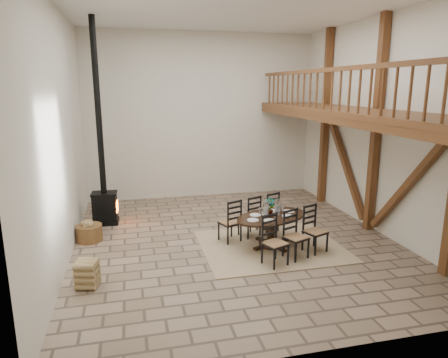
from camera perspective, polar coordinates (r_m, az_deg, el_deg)
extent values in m
plane|color=gray|center=(9.14, 1.56, -8.80)|extent=(8.00, 8.00, 0.00)
cube|color=beige|center=(12.42, -3.20, 8.90)|extent=(7.00, 0.02, 5.00)
cube|color=beige|center=(4.82, 14.16, 1.82)|extent=(7.00, 0.02, 5.00)
cube|color=beige|center=(8.33, -22.38, 5.86)|extent=(0.02, 8.00, 5.00)
cube|color=beige|center=(10.02, 21.53, 7.00)|extent=(0.02, 8.00, 5.00)
cube|color=white|center=(8.63, 1.79, 23.73)|extent=(7.00, 8.00, 0.02)
cube|color=brown|center=(9.96, 20.95, 7.01)|extent=(0.18, 0.18, 5.00)
cube|color=brown|center=(12.09, 14.28, 8.41)|extent=(0.18, 0.18, 5.00)
cube|color=brown|center=(9.13, 24.76, -0.83)|extent=(0.14, 2.16, 2.54)
cube|color=brown|center=(11.15, 16.91, 2.16)|extent=(0.14, 2.16, 2.54)
cube|color=brown|center=(9.93, 21.10, 8.73)|extent=(0.20, 7.80, 0.20)
cube|color=brown|center=(9.56, 17.71, 9.15)|extent=(1.60, 7.80, 0.12)
cube|color=brown|center=(9.23, 13.90, 8.64)|extent=(0.18, 7.80, 0.22)
cube|color=brown|center=(9.21, 14.25, 14.85)|extent=(0.09, 7.60, 0.09)
cube|color=brown|center=(9.21, 14.10, 12.24)|extent=(0.06, 7.60, 0.86)
cube|color=tan|center=(8.89, 6.67, -9.47)|extent=(3.00, 2.50, 0.02)
ellipsoid|color=black|center=(8.65, 6.79, -5.36)|extent=(1.96, 1.59, 0.04)
cylinder|color=black|center=(8.77, 6.73, -7.53)|extent=(0.17, 0.17, 0.62)
cylinder|color=black|center=(8.87, 6.68, -9.23)|extent=(0.52, 0.52, 0.06)
cube|color=#A5764C|center=(7.86, 7.34, -9.12)|extent=(0.53, 0.52, 0.04)
cube|color=black|center=(7.95, 7.29, -10.69)|extent=(0.51, 0.51, 0.43)
cube|color=black|center=(7.89, 6.52, -6.98)|extent=(0.34, 0.17, 0.56)
cube|color=#A5764C|center=(8.23, 10.26, -8.19)|extent=(0.53, 0.52, 0.04)
cube|color=black|center=(8.31, 10.19, -9.70)|extent=(0.51, 0.51, 0.43)
cube|color=black|center=(8.25, 9.45, -6.16)|extent=(0.34, 0.17, 0.56)
cube|color=#A5764C|center=(8.61, 12.91, -7.33)|extent=(0.53, 0.52, 0.04)
cube|color=black|center=(8.70, 12.83, -8.78)|extent=(0.51, 0.51, 0.43)
cube|color=black|center=(8.64, 12.12, -5.39)|extent=(0.34, 0.17, 0.56)
cube|color=#A5764C|center=(8.94, 0.83, -6.21)|extent=(0.53, 0.52, 0.04)
cube|color=black|center=(9.02, 0.82, -7.62)|extent=(0.51, 0.51, 0.43)
cube|color=black|center=(8.72, 1.52, -4.91)|extent=(0.34, 0.17, 0.56)
cube|color=#A5764C|center=(9.27, 3.65, -5.54)|extent=(0.53, 0.52, 0.04)
cube|color=black|center=(9.34, 3.63, -6.90)|extent=(0.51, 0.51, 0.43)
cube|color=black|center=(9.05, 4.38, -4.26)|extent=(0.34, 0.17, 0.56)
cube|color=#A5764C|center=(9.61, 6.27, -4.90)|extent=(0.53, 0.52, 0.04)
cube|color=black|center=(9.69, 6.24, -6.22)|extent=(0.51, 0.51, 0.43)
cube|color=black|center=(9.41, 7.03, -3.65)|extent=(0.34, 0.17, 0.56)
cube|color=white|center=(8.65, 6.79, -5.19)|extent=(1.46, 1.09, 0.01)
cube|color=white|center=(8.62, 6.81, -4.66)|extent=(0.89, 0.57, 0.18)
cylinder|color=white|center=(8.49, 5.97, -4.36)|extent=(0.12, 0.12, 0.34)
cylinder|color=white|center=(8.71, 7.65, -3.96)|extent=(0.12, 0.12, 0.34)
cylinder|color=silver|center=(8.52, 5.96, -4.93)|extent=(0.06, 0.06, 0.16)
cylinder|color=silver|center=(8.73, 7.63, -4.52)|extent=(0.06, 0.06, 0.16)
imported|color=#4C723F|center=(8.62, 6.62, -3.91)|extent=(0.24, 0.21, 0.39)
cube|color=black|center=(10.65, -16.51, -5.85)|extent=(0.66, 0.52, 0.10)
cube|color=black|center=(10.53, -16.64, -3.85)|extent=(0.61, 0.47, 0.68)
cube|color=#FF590C|center=(10.50, -15.01, -3.80)|extent=(0.04, 0.27, 0.27)
cube|color=black|center=(10.44, -16.77, -1.97)|extent=(0.65, 0.51, 0.04)
cylinder|color=black|center=(10.11, -17.57, 9.67)|extent=(0.15, 0.15, 4.19)
cylinder|color=brown|center=(9.56, -18.67, -7.31)|extent=(0.57, 0.57, 0.37)
cube|color=tan|center=(9.49, -18.78, -6.00)|extent=(0.31, 0.31, 0.11)
cube|color=tan|center=(7.47, -18.95, -12.72)|extent=(0.44, 0.44, 0.49)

